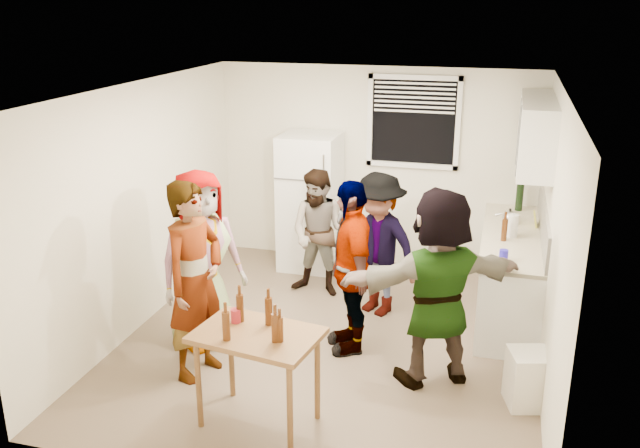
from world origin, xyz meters
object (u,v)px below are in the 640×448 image
(kettle, at_px, (509,223))
(beer_bottle_table, at_px, (280,341))
(refrigerator, at_px, (310,202))
(guest_back_left, at_px, (320,293))
(red_cup, at_px, (236,322))
(guest_grey, at_px, (206,341))
(guest_stripe, at_px, (201,372))
(beer_bottle_counter, at_px, (503,241))
(wine_bottle, at_px, (518,210))
(trash_bin, at_px, (528,378))
(guest_back_right, at_px, (376,311))
(blue_cup, at_px, (503,261))
(guest_orange, at_px, (432,378))
(serving_table, at_px, (260,422))
(guest_black, at_px, (349,347))

(kettle, distance_m, beer_bottle_table, 3.49)
(refrigerator, relative_size, beer_bottle_table, 8.38)
(guest_back_left, bearing_deg, red_cup, -84.57)
(red_cup, height_order, guest_grey, red_cup)
(guest_stripe, relative_size, guest_back_left, 1.24)
(kettle, height_order, beer_bottle_counter, beer_bottle_counter)
(refrigerator, bearing_deg, red_cup, -84.40)
(wine_bottle, bearing_deg, trash_bin, -87.19)
(trash_bin, distance_m, guest_back_right, 2.13)
(blue_cup, relative_size, guest_stripe, 0.06)
(beer_bottle_counter, distance_m, guest_back_left, 2.20)
(beer_bottle_counter, xyz_separation_m, red_cup, (-2.03, -2.27, -0.09))
(guest_back_left, relative_size, guest_orange, 0.82)
(guest_stripe, bearing_deg, refrigerator, 10.43)
(beer_bottle_counter, distance_m, trash_bin, 1.72)
(kettle, height_order, red_cup, kettle)
(blue_cup, height_order, red_cup, blue_cup)
(trash_bin, distance_m, red_cup, 2.48)
(refrigerator, height_order, wine_bottle, refrigerator)
(serving_table, xyz_separation_m, guest_stripe, (-0.79, 0.58, 0.00))
(serving_table, bearing_deg, guest_back_left, 94.41)
(guest_stripe, height_order, guest_back_left, guest_back_left)
(wine_bottle, bearing_deg, guest_stripe, -133.12)
(wine_bottle, bearing_deg, guest_back_right, -138.55)
(guest_orange, bearing_deg, guest_black, -52.31)
(guest_stripe, xyz_separation_m, guest_orange, (2.08, 0.45, 0.00))
(wine_bottle, distance_m, guest_grey, 3.89)
(blue_cup, bearing_deg, beer_bottle_table, -130.07)
(red_cup, bearing_deg, serving_table, -29.64)
(guest_black, bearing_deg, beer_bottle_counter, 101.55)
(serving_table, relative_size, guest_back_right, 0.61)
(guest_grey, bearing_deg, red_cup, -103.48)
(wine_bottle, distance_m, serving_table, 4.13)
(wine_bottle, height_order, guest_black, wine_bottle)
(beer_bottle_counter, distance_m, guest_orange, 1.72)
(blue_cup, height_order, guest_black, blue_cup)
(refrigerator, xyz_separation_m, trash_bin, (2.63, -2.53, -0.60))
(red_cup, height_order, guest_orange, red_cup)
(guest_back_right, bearing_deg, red_cup, -81.55)
(guest_back_left, bearing_deg, blue_cup, -14.38)
(refrigerator, height_order, trash_bin, refrigerator)
(serving_table, xyz_separation_m, guest_orange, (1.28, 1.04, 0.00))
(guest_grey, relative_size, guest_back_right, 1.13)
(kettle, relative_size, guest_grey, 0.12)
(guest_orange, bearing_deg, beer_bottle_counter, -140.08)
(beer_bottle_table, bearing_deg, guest_back_right, 82.49)
(guest_stripe, height_order, guest_black, guest_stripe)
(beer_bottle_counter, xyz_separation_m, guest_grey, (-2.80, -1.26, -0.90))
(beer_bottle_counter, height_order, trash_bin, beer_bottle_counter)
(beer_bottle_counter, relative_size, guest_stripe, 0.13)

